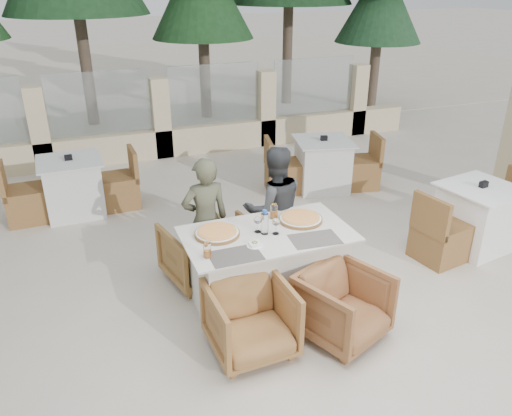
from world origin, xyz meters
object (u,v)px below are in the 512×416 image
object	(u,v)px
armchair_far_right	(272,235)
bg_table_c	(477,217)
armchair_near_left	(251,319)
bg_table_a	(73,187)
wine_glass_near	(276,225)
beer_glass_left	(207,250)
dining_table	(267,268)
wine_glass_centre	(258,223)
beer_glass_right	(274,211)
pizza_right	(301,218)
olive_dish	(255,244)
armchair_near_right	(343,306)
armchair_far_left	(199,252)
water_bottle	(265,222)
diner_left	(206,220)
pizza_left	(217,232)
diner_right	(274,209)
bg_table_b	(322,165)

from	to	relation	value
armchair_far_right	bg_table_c	size ratio (longest dim) A/B	0.39
armchair_near_left	armchair_far_right	bearing A→B (deg)	58.81
bg_table_a	bg_table_c	xyz separation A→B (m)	(4.42, -2.72, 0.00)
wine_glass_near	armchair_near_left	size ratio (longest dim) A/B	0.26
armchair_near_left	bg_table_a	world-z (taller)	bg_table_a
wine_glass_near	beer_glass_left	xyz separation A→B (m)	(-0.72, -0.18, -0.02)
dining_table	wine_glass_centre	size ratio (longest dim) A/B	8.70
beer_glass_right	beer_glass_left	bearing A→B (deg)	-149.31
pizza_right	wine_glass_near	world-z (taller)	wine_glass_near
wine_glass_near	olive_dish	size ratio (longest dim) A/B	1.67
beer_glass_right	bg_table_a	distance (m)	3.21
armchair_far_right	armchair_near_right	xyz separation A→B (m)	(0.04, -1.52, 0.03)
wine_glass_centre	armchair_far_left	distance (m)	0.92
water_bottle	wine_glass_centre	xyz separation A→B (m)	(-0.05, 0.05, -0.03)
beer_glass_right	diner_left	world-z (taller)	diner_left
wine_glass_near	armchair_near_right	size ratio (longest dim) A/B	0.26
water_bottle	bg_table_a	size ratio (longest dim) A/B	0.15
wine_glass_near	bg_table_c	world-z (taller)	wine_glass_near
pizza_left	armchair_far_right	bearing A→B (deg)	37.73
pizza_left	diner_right	xyz separation A→B (m)	(0.79, 0.47, -0.10)
bg_table_c	beer_glass_right	bearing A→B (deg)	168.01
olive_dish	bg_table_c	xyz separation A→B (m)	(2.95, 0.34, -0.41)
pizza_right	armchair_far_right	size ratio (longest dim) A/B	0.68
armchair_near_right	bg_table_a	size ratio (longest dim) A/B	0.43
pizza_right	water_bottle	distance (m)	0.46
dining_table	wine_glass_near	size ratio (longest dim) A/B	8.70
water_bottle	armchair_near_right	size ratio (longest dim) A/B	0.35
armchair_far_right	wine_glass_centre	bearing A→B (deg)	45.33
dining_table	water_bottle	xyz separation A→B (m)	(-0.03, -0.00, 0.51)
armchair_far_right	diner_right	size ratio (longest dim) A/B	0.45
diner_left	water_bottle	bearing A→B (deg)	119.51
beer_glass_left	diner_right	distance (m)	1.29
pizza_right	armchair_near_left	bearing A→B (deg)	-137.52
beer_glass_right	armchair_far_right	world-z (taller)	beer_glass_right
olive_dish	bg_table_c	bearing A→B (deg)	6.48
beer_glass_right	bg_table_b	size ratio (longest dim) A/B	0.09
diner_right	armchair_far_right	bearing A→B (deg)	-100.93
armchair_far_left	diner_left	world-z (taller)	diner_left
pizza_right	bg_table_c	distance (m)	2.38
armchair_near_left	water_bottle	bearing A→B (deg)	56.91
wine_glass_centre	armchair_far_left	world-z (taller)	wine_glass_centre
diner_right	dining_table	bearing A→B (deg)	67.43
armchair_far_right	diner_right	bearing A→B (deg)	60.88
bg_table_c	dining_table	bearing A→B (deg)	173.87
armchair_far_left	bg_table_c	bearing A→B (deg)	158.60
olive_dish	pizza_left	bearing A→B (deg)	128.14
beer_glass_right	armchair_far_left	bearing A→B (deg)	151.15
armchair_far_left	bg_table_c	distance (m)	3.30
pizza_right	diner_left	xyz separation A→B (m)	(-0.83, 0.53, -0.12)
dining_table	diner_right	bearing A→B (deg)	61.53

